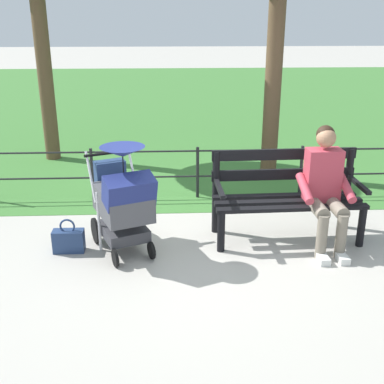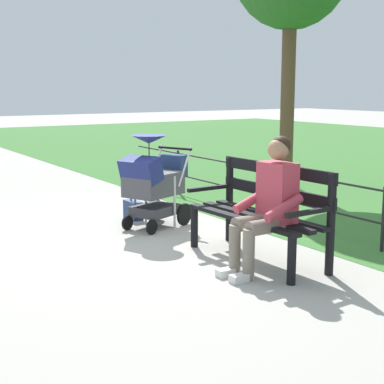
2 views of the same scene
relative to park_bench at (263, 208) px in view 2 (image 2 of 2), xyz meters
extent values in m
plane|color=#ADA89E|center=(0.90, 0.12, -0.53)|extent=(60.00, 60.00, 0.00)
cube|color=black|center=(0.00, -0.06, -0.08)|extent=(1.60, 0.15, 0.04)
cube|color=black|center=(0.00, 0.12, -0.08)|extent=(1.60, 0.15, 0.04)
cube|color=black|center=(-0.01, 0.29, -0.08)|extent=(1.60, 0.15, 0.04)
cube|color=black|center=(0.01, -0.16, 0.14)|extent=(1.60, 0.09, 0.12)
cube|color=black|center=(0.01, -0.16, 0.37)|extent=(1.60, 0.09, 0.12)
cylinder|color=black|center=(-0.76, 0.29, -0.30)|extent=(0.08, 0.08, 0.45)
cylinder|color=black|center=(-0.74, -0.19, -0.05)|extent=(0.08, 0.08, 0.95)
cube|color=black|center=(-0.75, 0.09, 0.10)|extent=(0.07, 0.56, 0.04)
cylinder|color=black|center=(0.74, 0.34, -0.30)|extent=(0.08, 0.08, 0.45)
cylinder|color=black|center=(0.76, -0.14, -0.05)|extent=(0.08, 0.08, 0.95)
cube|color=black|center=(0.75, 0.14, 0.10)|extent=(0.07, 0.56, 0.04)
cylinder|color=slate|center=(-0.45, 0.33, -0.06)|extent=(0.15, 0.40, 0.14)
cylinder|color=slate|center=(-0.25, 0.34, -0.06)|extent=(0.15, 0.40, 0.14)
cylinder|color=slate|center=(-0.46, 0.53, -0.29)|extent=(0.11, 0.11, 0.47)
cylinder|color=slate|center=(-0.26, 0.54, -0.29)|extent=(0.11, 0.11, 0.47)
cube|color=silver|center=(-0.46, 0.61, -0.49)|extent=(0.11, 0.22, 0.07)
cube|color=silver|center=(-0.26, 0.62, -0.49)|extent=(0.11, 0.22, 0.07)
cube|color=#B23847|center=(-0.34, 0.12, 0.22)|extent=(0.37, 0.23, 0.56)
cylinder|color=#B23847|center=(-0.57, 0.23, 0.12)|extent=(0.10, 0.43, 0.23)
cylinder|color=#B23847|center=(-0.13, 0.24, 0.12)|extent=(0.10, 0.43, 0.23)
sphere|color=#A37556|center=(-0.34, 0.12, 0.62)|extent=(0.20, 0.20, 0.20)
sphere|color=black|center=(-0.34, 0.09, 0.65)|extent=(0.19, 0.19, 0.19)
cylinder|color=black|center=(1.65, -0.10, -0.39)|extent=(0.13, 0.27, 0.28)
cylinder|color=black|center=(2.08, 0.08, -0.39)|extent=(0.13, 0.27, 0.28)
cylinder|color=black|center=(1.46, 0.47, -0.44)|extent=(0.10, 0.18, 0.18)
cylinder|color=black|center=(1.81, 0.62, -0.44)|extent=(0.10, 0.18, 0.18)
cube|color=#38383D|center=(1.75, 0.27, -0.31)|extent=(0.59, 0.64, 0.12)
cylinder|color=silver|center=(1.58, 0.09, -0.20)|extent=(0.03, 0.03, 0.65)
cylinder|color=silver|center=(2.00, 0.26, -0.20)|extent=(0.03, 0.03, 0.65)
cube|color=#47474C|center=(1.74, 0.29, 0.02)|extent=(0.69, 0.80, 0.28)
cube|color=navy|center=(1.65, 0.51, 0.22)|extent=(0.56, 0.46, 0.33)
cylinder|color=black|center=(1.91, -0.12, 0.42)|extent=(0.49, 0.23, 0.03)
cylinder|color=silver|center=(1.66, -0.11, 0.22)|extent=(0.14, 0.28, 0.49)
cylinder|color=silver|center=(2.09, 0.06, 0.22)|extent=(0.14, 0.28, 0.49)
cone|color=navy|center=(1.71, 0.36, 0.57)|extent=(0.57, 0.57, 0.10)
cylinder|color=black|center=(1.71, 0.36, 0.39)|extent=(0.01, 0.01, 0.30)
cube|color=navy|center=(1.90, -0.10, 0.20)|extent=(0.36, 0.27, 0.28)
cube|color=navy|center=(2.33, 0.28, -0.41)|extent=(0.32, 0.14, 0.24)
torus|color=navy|center=(2.33, 0.28, -0.24)|extent=(0.16, 0.02, 0.16)
cylinder|color=black|center=(-0.49, -1.23, -0.18)|extent=(0.04, 0.04, 0.70)
cylinder|color=black|center=(0.90, -1.23, -0.18)|extent=(0.04, 0.04, 0.70)
cylinder|color=black|center=(2.28, -1.23, -0.18)|extent=(0.04, 0.04, 0.70)
cylinder|color=black|center=(3.67, -1.23, -0.18)|extent=(0.04, 0.04, 0.70)
cylinder|color=black|center=(0.90, -1.23, 0.12)|extent=(8.32, 0.02, 0.02)
cylinder|color=black|center=(0.90, -1.23, -0.23)|extent=(8.32, 0.02, 0.02)
cylinder|color=brown|center=(3.25, -3.18, 0.95)|extent=(0.24, 0.24, 2.95)
camera|label=1|loc=(1.25, 4.90, 1.86)|focal=45.52mm
camera|label=2|loc=(-4.45, 3.67, 1.19)|focal=54.68mm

